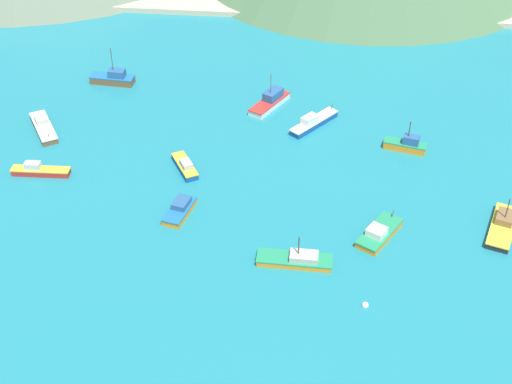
# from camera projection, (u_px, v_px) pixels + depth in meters

# --- Properties ---
(ground) EXTENTS (260.00, 280.00, 0.50)m
(ground) POSITION_uv_depth(u_px,v_px,m) (294.00, 234.00, 100.18)
(ground) COLOR teal
(fishing_boat_0) EXTENTS (7.13, 9.01, 2.14)m
(fishing_boat_0) POSITION_uv_depth(u_px,v_px,m) (379.00, 233.00, 98.96)
(fishing_boat_0) COLOR orange
(fishing_boat_0) RESTS_ON ground
(fishing_boat_3) EXTENTS (8.56, 3.31, 7.33)m
(fishing_boat_3) POSITION_uv_depth(u_px,v_px,m) (113.00, 78.00, 133.96)
(fishing_boat_3) COLOR brown
(fishing_boat_3) RESTS_ON ground
(fishing_boat_4) EXTENTS (10.32, 3.19, 4.65)m
(fishing_boat_4) POSITION_uv_depth(u_px,v_px,m) (296.00, 259.00, 94.78)
(fishing_boat_4) COLOR orange
(fishing_boat_4) RESTS_ON ground
(fishing_boat_5) EXTENTS (4.30, 7.21, 1.90)m
(fishing_boat_5) POSITION_uv_depth(u_px,v_px,m) (180.00, 209.00, 103.10)
(fishing_boat_5) COLOR orange
(fishing_boat_5) RESTS_ON ground
(fishing_boat_6) EXTENTS (5.43, 7.36, 2.04)m
(fishing_boat_6) POSITION_uv_depth(u_px,v_px,m) (185.00, 166.00, 111.72)
(fishing_boat_6) COLOR #14478C
(fishing_boat_6) RESTS_ON ground
(fishing_boat_7) EXTENTS (8.32, 9.69, 2.52)m
(fishing_boat_7) POSITION_uv_depth(u_px,v_px,m) (313.00, 122.00, 121.89)
(fishing_boat_7) COLOR #14478C
(fishing_boat_7) RESTS_ON ground
(fishing_boat_8) EXTENTS (7.28, 3.78, 5.50)m
(fishing_boat_8) POSITION_uv_depth(u_px,v_px,m) (406.00, 145.00, 116.09)
(fishing_boat_8) COLOR orange
(fishing_boat_8) RESTS_ON ground
(fishing_boat_9) EXTENTS (6.21, 10.49, 5.27)m
(fishing_boat_9) POSITION_uv_depth(u_px,v_px,m) (503.00, 226.00, 100.20)
(fishing_boat_9) COLOR #232328
(fishing_boat_9) RESTS_ON ground
(fishing_boat_10) EXTENTS (7.68, 10.08, 2.25)m
(fishing_boat_10) POSITION_uv_depth(u_px,v_px,m) (43.00, 127.00, 120.93)
(fishing_boat_10) COLOR brown
(fishing_boat_10) RESTS_ON ground
(fishing_boat_12) EXTENTS (7.17, 9.82, 6.51)m
(fishing_boat_12) POSITION_uv_depth(u_px,v_px,m) (270.00, 101.00, 127.29)
(fishing_boat_12) COLOR silver
(fishing_boat_12) RESTS_ON ground
(fishing_boat_15) EXTENTS (9.31, 2.17, 2.20)m
(fishing_boat_15) POSITION_uv_depth(u_px,v_px,m) (40.00, 170.00, 110.78)
(fishing_boat_15) COLOR red
(fishing_boat_15) RESTS_ON ground
(buoy_0) EXTENTS (0.88, 0.88, 0.88)m
(buoy_0) POSITION_uv_depth(u_px,v_px,m) (365.00, 305.00, 88.82)
(buoy_0) COLOR silver
(buoy_0) RESTS_ON ground
(beach_strip) EXTENTS (247.00, 14.82, 1.20)m
(beach_strip) POSITION_uv_depth(u_px,v_px,m) (315.00, 5.00, 162.66)
(beach_strip) COLOR #C6B793
(beach_strip) RESTS_ON ground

